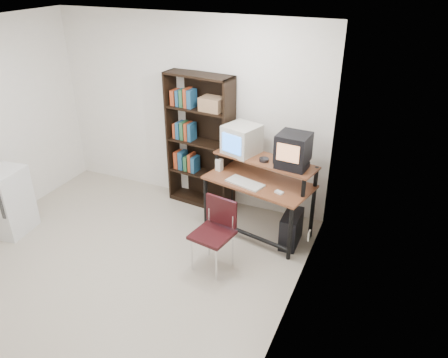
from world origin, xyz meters
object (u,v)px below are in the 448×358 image
at_px(computer_desk, 260,183).
at_px(bookshelf, 201,140).
at_px(crt_monitor, 242,140).
at_px(school_chair, 216,227).
at_px(mini_fridge, 5,201).
at_px(crt_tv, 293,148).
at_px(pc_tower, 291,229).

bearing_deg(computer_desk, bookshelf, 170.65).
height_order(computer_desk, crt_monitor, crt_monitor).
bearing_deg(school_chair, mini_fridge, -161.56).
relative_size(crt_tv, mini_fridge, 0.45).
relative_size(bookshelf, mini_fridge, 2.17).
height_order(crt_monitor, school_chair, crt_monitor).
distance_m(computer_desk, crt_monitor, 0.59).
xyz_separation_m(crt_tv, bookshelf, (-1.39, 0.37, -0.26)).
xyz_separation_m(crt_monitor, mini_fridge, (-2.65, -1.47, -0.72)).
relative_size(crt_tv, bookshelf, 0.21).
relative_size(crt_monitor, pc_tower, 1.10).
height_order(school_chair, bookshelf, bookshelf).
xyz_separation_m(bookshelf, mini_fridge, (-1.97, -1.69, -0.53)).
distance_m(crt_monitor, bookshelf, 0.74).
distance_m(bookshelf, mini_fridge, 2.65).
xyz_separation_m(computer_desk, crt_monitor, (-0.32, 0.19, 0.46)).
distance_m(computer_desk, pc_tower, 0.69).
distance_m(crt_monitor, pc_tower, 1.27).
relative_size(pc_tower, mini_fridge, 0.52).
relative_size(computer_desk, mini_fridge, 1.65).
distance_m(computer_desk, mini_fridge, 3.25).
height_order(pc_tower, bookshelf, bookshelf).
bearing_deg(crt_monitor, bookshelf, -179.82).
bearing_deg(crt_tv, bookshelf, 169.90).
height_order(pc_tower, school_chair, school_chair).
height_order(crt_tv, mini_fridge, crt_tv).
xyz_separation_m(crt_monitor, school_chair, (0.11, -1.05, -0.65)).
bearing_deg(mini_fridge, crt_monitor, 22.19).
bearing_deg(pc_tower, school_chair, -133.70).
bearing_deg(bookshelf, pc_tower, -13.39).
height_order(crt_monitor, bookshelf, bookshelf).
relative_size(crt_tv, pc_tower, 0.87).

